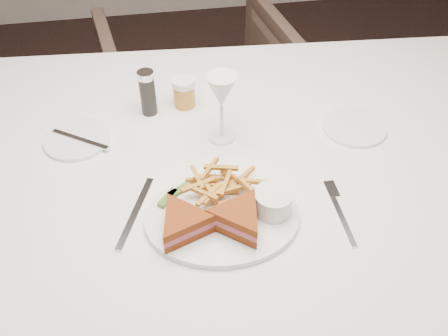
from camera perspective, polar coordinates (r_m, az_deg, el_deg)
name	(u,v)px	position (r m, az deg, el deg)	size (l,w,h in m)	color
table	(221,266)	(1.43, -0.34, -11.11)	(1.64, 1.09, 0.75)	white
chair_far	(202,97)	(2.03, -2.53, 8.08)	(0.71, 0.66, 0.73)	#48362C
table_setting	(218,175)	(1.07, -0.71, -0.86)	(0.84, 0.65, 0.18)	white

